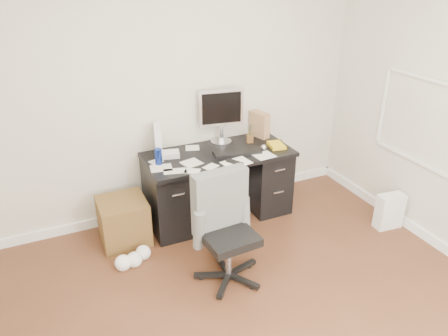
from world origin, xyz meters
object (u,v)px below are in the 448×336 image
Objects in this scene: desk at (219,183)px; wicker_basket at (124,221)px; lcd_monitor at (221,116)px; pc_tower at (277,181)px; keyboard at (237,152)px; office_chair at (229,231)px.

desk is 3.34× the size of wicker_basket.
desk is 2.52× the size of lcd_monitor.
wicker_basket is at bearing -176.94° from pc_tower.
wicker_basket is (-1.17, -0.27, -0.82)m from lcd_monitor.
lcd_monitor is 0.43m from keyboard.
wicker_basket is (-0.69, 0.94, -0.26)m from office_chair.
office_chair is 1.20m from wicker_basket.
office_chair is (-0.48, -1.21, -0.56)m from lcd_monitor.
keyboard is (0.03, -0.32, -0.28)m from lcd_monitor.
lcd_monitor reaches higher than pc_tower.
wicker_basket is (-1.81, -0.13, 0.02)m from pc_tower.
desk is at bearing 1.92° from wicker_basket.
wicker_basket is at bearing 122.30° from office_chair.
wicker_basket is at bearing -178.08° from desk.
lcd_monitor reaches higher than wicker_basket.
desk is 3.12× the size of keyboard.
pc_tower is (0.78, 0.09, -0.19)m from desk.
office_chair is at bearing -110.20° from keyboard.
pc_tower is (0.65, -0.14, -0.84)m from lcd_monitor.
keyboard reaches higher than wicker_basket.
office_chair reaches higher than pc_tower.
lcd_monitor reaches higher than keyboard.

